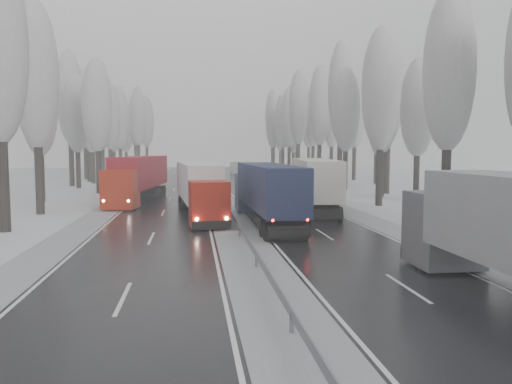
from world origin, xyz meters
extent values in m
plane|color=white|center=(0.00, 0.00, 0.00)|extent=(260.00, 260.00, 0.00)
cube|color=black|center=(5.25, 30.00, 0.01)|extent=(7.50, 200.00, 0.03)
cube|color=black|center=(-5.25, 30.00, 0.01)|extent=(7.50, 200.00, 0.03)
cube|color=#9D9FA5|center=(0.00, 30.00, 0.02)|extent=(3.00, 200.00, 0.04)
cube|color=#9D9FA5|center=(10.20, 30.00, 0.02)|extent=(2.40, 200.00, 0.04)
cube|color=#9D9FA5|center=(-10.20, 30.00, 0.02)|extent=(2.40, 200.00, 0.04)
cube|color=slate|center=(0.00, 30.00, 0.60)|extent=(0.06, 200.00, 0.32)
cube|color=slate|center=(0.00, -4.00, 0.30)|extent=(0.12, 0.12, 0.60)
cube|color=slate|center=(0.00, 28.00, 0.30)|extent=(0.12, 0.12, 0.60)
cube|color=slate|center=(0.00, 60.00, 0.30)|extent=(0.12, 0.12, 0.60)
cylinder|color=black|center=(15.04, 15.67, 2.80)|extent=(0.68, 0.68, 5.60)
ellipsoid|color=gray|center=(15.04, 15.67, 10.80)|extent=(3.60, 3.60, 11.45)
cylinder|color=black|center=(14.51, 27.03, 2.81)|extent=(0.68, 0.68, 5.62)
ellipsoid|color=gray|center=(14.51, 27.03, 10.84)|extent=(3.60, 3.60, 11.48)
cylinder|color=black|center=(20.02, 31.03, 2.47)|extent=(0.64, 0.64, 4.94)
ellipsoid|color=gray|center=(20.02, 31.03, 9.53)|extent=(3.60, 3.60, 10.09)
cylinder|color=black|center=(17.90, 35.17, 2.66)|extent=(0.66, 0.66, 5.32)
ellipsoid|color=gray|center=(17.90, 35.17, 10.27)|extent=(3.60, 3.60, 10.88)
cylinder|color=black|center=(20.12, 39.17, 3.16)|extent=(0.72, 0.72, 6.31)
ellipsoid|color=gray|center=(20.12, 39.17, 12.17)|extent=(3.60, 3.60, 12.90)
cylinder|color=black|center=(17.02, 45.60, 2.69)|extent=(0.67, 0.67, 5.38)
ellipsoid|color=gray|center=(17.02, 45.60, 10.37)|extent=(3.60, 3.60, 10.98)
cylinder|color=black|center=(23.31, 49.60, 2.30)|extent=(0.62, 0.62, 4.59)
ellipsoid|color=gray|center=(23.31, 49.60, 8.86)|extent=(3.60, 3.60, 9.39)
cylinder|color=black|center=(17.90, 51.02, 3.47)|extent=(0.76, 0.76, 6.95)
ellipsoid|color=gray|center=(17.90, 51.02, 13.40)|extent=(3.60, 3.60, 14.19)
cylinder|color=black|center=(24.81, 55.02, 3.30)|extent=(0.74, 0.74, 6.59)
ellipsoid|color=gray|center=(24.81, 55.02, 12.71)|extent=(3.60, 3.60, 13.46)
cylinder|color=black|center=(17.56, 61.27, 3.18)|extent=(0.72, 0.72, 6.37)
ellipsoid|color=gray|center=(17.56, 61.27, 12.28)|extent=(3.60, 3.60, 13.01)
cylinder|color=black|center=(24.72, 65.27, 2.99)|extent=(0.70, 0.70, 5.97)
ellipsoid|color=gray|center=(24.72, 65.27, 11.52)|extent=(3.60, 3.60, 12.20)
cylinder|color=black|center=(16.34, 71.95, 3.33)|extent=(0.74, 0.74, 6.65)
ellipsoid|color=gray|center=(16.34, 71.95, 12.83)|extent=(3.60, 3.60, 13.59)
cylinder|color=black|center=(23.71, 75.95, 3.07)|extent=(0.71, 0.71, 6.14)
ellipsoid|color=gray|center=(23.71, 75.95, 11.84)|extent=(3.60, 3.60, 12.54)
cylinder|color=black|center=(16.56, 81.70, 3.03)|extent=(0.71, 0.71, 6.05)
ellipsoid|color=gray|center=(16.56, 81.70, 11.68)|extent=(3.60, 3.60, 12.37)
cylinder|color=black|center=(22.48, 85.70, 3.15)|extent=(0.72, 0.72, 6.30)
ellipsoid|color=gray|center=(22.48, 85.70, 12.15)|extent=(3.60, 3.60, 12.87)
cylinder|color=black|center=(16.63, 89.21, 2.94)|extent=(0.70, 0.70, 5.88)
ellipsoid|color=gray|center=(16.63, 89.21, 11.33)|extent=(3.60, 3.60, 12.00)
cylinder|color=black|center=(19.77, 93.21, 2.43)|extent=(0.64, 0.64, 4.86)
ellipsoid|color=gray|center=(19.77, 93.21, 9.37)|extent=(3.60, 3.60, 9.92)
cylinder|color=black|center=(15.73, 96.32, 2.99)|extent=(0.70, 0.70, 5.98)
ellipsoid|color=gray|center=(15.73, 96.32, 11.53)|extent=(3.60, 3.60, 12.21)
cylinder|color=black|center=(24.94, 100.32, 3.09)|extent=(0.71, 0.71, 6.19)
ellipsoid|color=gray|center=(24.94, 100.32, 11.93)|extent=(3.60, 3.60, 12.64)
cylinder|color=black|center=(17.04, 106.16, 3.43)|extent=(0.75, 0.75, 6.86)
ellipsoid|color=gray|center=(17.04, 106.16, 13.22)|extent=(3.60, 3.60, 14.01)
cylinder|color=black|center=(24.02, 110.16, 2.77)|extent=(0.68, 0.68, 5.55)
ellipsoid|color=gray|center=(24.02, 110.16, 10.70)|extent=(3.60, 3.60, 11.33)
cylinder|color=black|center=(18.73, 116.73, 3.05)|extent=(0.71, 0.71, 6.09)
ellipsoid|color=gray|center=(18.73, 116.73, 11.75)|extent=(3.60, 3.60, 12.45)
cylinder|color=black|center=(21.55, 120.73, 2.74)|extent=(0.67, 0.67, 5.49)
ellipsoid|color=gray|center=(21.55, 120.73, 10.58)|extent=(3.60, 3.60, 11.21)
cylinder|color=black|center=(-14.71, 15.70, 3.07)|extent=(0.71, 0.71, 6.14)
cylinder|color=black|center=(-15.13, 24.57, 2.92)|extent=(0.69, 0.69, 5.83)
ellipsoid|color=gray|center=(-15.13, 24.57, 11.25)|extent=(3.60, 3.60, 11.92)
cylinder|color=black|center=(-17.75, 34.20, 2.52)|extent=(0.65, 0.65, 5.03)
ellipsoid|color=gray|center=(-17.75, 34.20, 9.70)|extent=(3.60, 3.60, 10.28)
cylinder|color=black|center=(-13.94, 43.73, 2.72)|extent=(0.67, 0.67, 5.44)
ellipsoid|color=gray|center=(-13.94, 43.73, 10.49)|extent=(3.60, 3.60, 11.11)
cylinder|color=black|center=(-21.85, 47.73, 2.86)|extent=(0.69, 0.69, 5.72)
ellipsoid|color=gray|center=(-21.85, 47.73, 11.04)|extent=(3.60, 3.60, 11.69)
cylinder|color=black|center=(-18.26, 52.71, 2.61)|extent=(0.66, 0.66, 5.23)
ellipsoid|color=gray|center=(-18.26, 52.71, 10.08)|extent=(3.60, 3.60, 10.68)
cylinder|color=black|center=(-20.05, 56.71, 3.30)|extent=(0.74, 0.74, 6.60)
ellipsoid|color=gray|center=(-20.05, 56.71, 12.74)|extent=(3.60, 3.60, 13.49)
cylinder|color=black|center=(-18.16, 62.35, 2.58)|extent=(0.65, 0.65, 5.16)
ellipsoid|color=gray|center=(-18.16, 62.35, 9.95)|extent=(3.60, 3.60, 10.54)
cylinder|color=black|center=(-19.54, 66.35, 2.90)|extent=(0.69, 0.69, 5.79)
ellipsoid|color=gray|center=(-19.54, 66.35, 11.18)|extent=(3.60, 3.60, 11.84)
cylinder|color=black|center=(-16.58, 69.11, 2.82)|extent=(0.68, 0.68, 5.64)
ellipsoid|color=gray|center=(-16.58, 69.11, 10.89)|extent=(3.60, 3.60, 11.53)
cylinder|color=black|center=(-21.42, 73.11, 3.28)|extent=(0.73, 0.73, 6.56)
ellipsoid|color=gray|center=(-21.42, 73.11, 12.65)|extent=(3.60, 3.60, 13.40)
cylinder|color=black|center=(-16.33, 79.19, 2.90)|extent=(0.69, 0.69, 5.79)
ellipsoid|color=gray|center=(-16.33, 79.19, 11.17)|extent=(3.60, 3.60, 11.84)
cylinder|color=black|center=(-21.09, 83.19, 3.32)|extent=(0.74, 0.74, 6.65)
ellipsoid|color=gray|center=(-21.09, 83.19, 12.82)|extent=(3.60, 3.60, 13.58)
cylinder|color=black|center=(-18.93, 88.54, 2.56)|extent=(0.65, 0.65, 5.12)
ellipsoid|color=gray|center=(-18.93, 88.54, 9.88)|extent=(3.60, 3.60, 10.46)
cylinder|color=black|center=(-21.82, 92.54, 2.92)|extent=(0.69, 0.69, 5.84)
ellipsoid|color=gray|center=(-21.82, 92.54, 11.26)|extent=(3.60, 3.60, 11.92)
cylinder|color=black|center=(-15.07, 99.33, 3.34)|extent=(0.74, 0.74, 6.67)
ellipsoid|color=gray|center=(-15.07, 99.33, 12.87)|extent=(3.60, 3.60, 13.63)
cylinder|color=black|center=(-24.20, 103.33, 3.15)|extent=(0.72, 0.72, 6.31)
ellipsoid|color=gray|center=(-24.20, 103.33, 12.16)|extent=(3.60, 3.60, 12.88)
cylinder|color=black|center=(-14.05, 108.72, 3.14)|extent=(0.72, 0.72, 6.29)
ellipsoid|color=gray|center=(-14.05, 108.72, 12.12)|extent=(3.60, 3.60, 12.84)
cylinder|color=black|center=(-19.66, 112.72, 2.43)|extent=(0.64, 0.64, 4.86)
ellipsoid|color=gray|center=(-19.66, 112.72, 9.36)|extent=(3.60, 3.60, 9.92)
cylinder|color=black|center=(-17.56, 115.31, 3.31)|extent=(0.74, 0.74, 6.63)
ellipsoid|color=gray|center=(-17.56, 115.31, 12.78)|extent=(3.60, 3.60, 13.54)
cylinder|color=black|center=(-20.33, 119.31, 2.89)|extent=(0.69, 0.69, 5.79)
ellipsoid|color=gray|center=(-20.33, 119.31, 11.16)|extent=(3.60, 3.60, 11.82)
cube|color=#515156|center=(8.18, 3.34, 1.77)|extent=(2.69, 2.80, 3.22)
cube|color=black|center=(8.17, 4.68, 2.52)|extent=(2.47, 0.12, 1.07)
cube|color=black|center=(8.17, 4.79, 0.48)|extent=(2.68, 0.17, 0.54)
cylinder|color=black|center=(7.05, 2.48, 0.56)|extent=(0.38, 1.12, 1.12)
cylinder|color=black|center=(9.30, 2.49, 0.56)|extent=(0.38, 1.12, 1.12)
sphere|color=white|center=(7.15, 4.82, 0.91)|extent=(0.24, 0.24, 0.24)
sphere|color=white|center=(9.19, 4.83, 0.91)|extent=(0.24, 0.24, 0.24)
cube|color=navy|center=(2.10, 23.78, 1.70)|extent=(2.66, 2.76, 3.09)
cube|color=black|center=(2.06, 25.07, 2.42)|extent=(2.37, 0.17, 1.03)
cube|color=black|center=(2.06, 25.17, 0.46)|extent=(2.58, 0.23, 0.52)
cube|color=#131935|center=(2.34, 15.74, 2.78)|extent=(3.03, 13.47, 2.89)
cube|color=black|center=(2.54, 8.99, 0.57)|extent=(2.37, 0.19, 0.46)
cube|color=black|center=(2.45, 12.03, 0.77)|extent=(2.44, 5.73, 0.46)
cube|color=black|center=(2.52, 9.56, 0.36)|extent=(2.37, 0.13, 0.62)
cylinder|color=black|center=(1.04, 22.92, 0.54)|extent=(0.39, 1.08, 1.07)
cylinder|color=black|center=(3.20, 22.99, 0.54)|extent=(0.39, 1.08, 1.07)
cylinder|color=black|center=(1.38, 11.59, 0.54)|extent=(0.39, 1.08, 1.07)
cylinder|color=black|center=(3.54, 11.65, 0.54)|extent=(0.39, 1.08, 1.07)
cylinder|color=black|center=(1.42, 10.25, 0.54)|extent=(0.39, 1.08, 1.07)
cylinder|color=black|center=(3.58, 10.31, 0.54)|extent=(0.39, 1.08, 1.07)
sphere|color=#FF0C05|center=(1.56, 8.89, 1.39)|extent=(0.21, 0.21, 0.21)
sphere|color=#FF0C05|center=(3.52, 8.95, 1.39)|extent=(0.21, 0.21, 0.21)
sphere|color=white|center=(1.08, 25.17, 0.88)|extent=(0.23, 0.23, 0.23)
sphere|color=white|center=(3.03, 25.23, 0.88)|extent=(0.23, 0.23, 0.23)
cube|color=#9F988D|center=(8.40, 31.25, 1.78)|extent=(3.02, 3.12, 3.23)
cube|color=black|center=(8.57, 32.59, 2.53)|extent=(2.47, 0.42, 1.08)
cube|color=black|center=(8.59, 32.70, 0.48)|extent=(2.69, 0.50, 0.54)
cube|color=beige|center=(7.35, 22.92, 2.91)|extent=(4.49, 14.24, 3.02)
cube|color=black|center=(6.46, 15.92, 0.59)|extent=(2.47, 0.44, 0.48)
cube|color=black|center=(6.86, 19.07, 0.81)|extent=(3.10, 6.18, 0.48)
cube|color=black|center=(6.53, 16.51, 0.38)|extent=(2.47, 0.38, 0.65)
cylinder|color=black|center=(7.17, 30.54, 0.56)|extent=(0.51, 1.16, 1.12)
cylinder|color=black|center=(9.42, 30.26, 0.56)|extent=(0.51, 1.16, 1.12)
cylinder|color=black|center=(5.68, 18.79, 0.56)|extent=(0.51, 1.16, 1.12)
cylinder|color=black|center=(7.93, 18.50, 0.56)|extent=(0.51, 1.16, 1.12)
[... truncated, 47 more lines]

